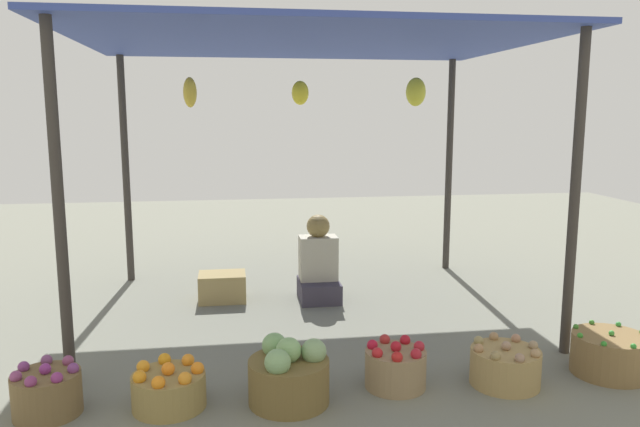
# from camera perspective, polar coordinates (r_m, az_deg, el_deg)

# --- Properties ---
(ground_plane) EXTENTS (14.00, 14.00, 0.00)m
(ground_plane) POSITION_cam_1_polar(r_m,az_deg,el_deg) (5.33, -1.04, -8.99)
(ground_plane) COLOR slate
(market_stall_structure) EXTENTS (3.65, 2.73, 2.28)m
(market_stall_structure) POSITION_cam_1_polar(r_m,az_deg,el_deg) (5.09, -1.05, 14.53)
(market_stall_structure) COLOR #38332D
(market_stall_structure) RESTS_ON ground
(vendor_person) EXTENTS (0.36, 0.44, 0.78)m
(vendor_person) POSITION_cam_1_polar(r_m,az_deg,el_deg) (5.54, -0.14, -5.06)
(vendor_person) COLOR #383341
(vendor_person) RESTS_ON ground
(basket_purple_onions) EXTENTS (0.37, 0.37, 0.30)m
(basket_purple_onions) POSITION_cam_1_polar(r_m,az_deg,el_deg) (3.87, -24.26, -15.06)
(basket_purple_onions) COLOR brown
(basket_purple_onions) RESTS_ON ground
(basket_oranges) EXTENTS (0.42, 0.42, 0.27)m
(basket_oranges) POSITION_cam_1_polar(r_m,az_deg,el_deg) (3.74, -14.00, -15.66)
(basket_oranges) COLOR olive
(basket_oranges) RESTS_ON ground
(basket_cabbages) EXTENTS (0.48, 0.48, 0.40)m
(basket_cabbages) POSITION_cam_1_polar(r_m,az_deg,el_deg) (3.67, -2.95, -14.97)
(basket_cabbages) COLOR brown
(basket_cabbages) RESTS_ON ground
(basket_red_apples) EXTENTS (0.38, 0.38, 0.29)m
(basket_red_apples) POSITION_cam_1_polar(r_m,az_deg,el_deg) (3.90, 7.10, -14.13)
(basket_red_apples) COLOR #927853
(basket_red_apples) RESTS_ON ground
(basket_potatoes) EXTENTS (0.43, 0.43, 0.28)m
(basket_potatoes) POSITION_cam_1_polar(r_m,az_deg,el_deg) (4.08, 17.00, -13.54)
(basket_potatoes) COLOR #A28650
(basket_potatoes) RESTS_ON ground
(basket_green_chilies) EXTENTS (0.48, 0.48, 0.29)m
(basket_green_chilies) POSITION_cam_1_polar(r_m,az_deg,el_deg) (4.47, 25.56, -11.84)
(basket_green_chilies) COLOR olive
(basket_green_chilies) RESTS_ON ground
(wooden_crate_near_vendor) EXTENTS (0.42, 0.32, 0.25)m
(wooden_crate_near_vendor) POSITION_cam_1_polar(r_m,az_deg,el_deg) (5.61, -9.15, -6.82)
(wooden_crate_near_vendor) COLOR #9A8350
(wooden_crate_near_vendor) RESTS_ON ground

